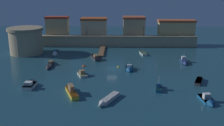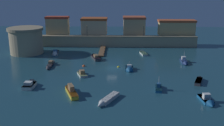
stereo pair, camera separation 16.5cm
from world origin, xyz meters
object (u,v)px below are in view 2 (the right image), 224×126
object	(u,v)px
fortress_tower	(26,40)
moored_boat_8	(207,101)
moored_boat_0	(107,100)
moored_boat_3	(71,90)
moored_boat_4	(159,87)
moored_boat_10	(199,80)
moored_boat_12	(95,57)
moored_boat_9	(55,53)
mooring_buoy_1	(118,67)
moored_boat_2	(31,84)
moored_boat_7	(184,61)
mooring_buoy_0	(84,66)
quay_lamp_1	(144,29)
moored_boat_5	(143,53)
quay_lamp_0	(87,29)
moored_boat_11	(129,69)
moored_boat_1	(81,73)
moored_boat_6	(50,65)

from	to	relation	value
fortress_tower	moored_boat_8	bearing A→B (deg)	-38.48
fortress_tower	moored_boat_0	size ratio (longest dim) A/B	1.60
moored_boat_3	moored_boat_4	bearing A→B (deg)	-103.52
moored_boat_10	moored_boat_12	xyz separation A→B (m)	(-23.36, 17.99, 0.10)
fortress_tower	moored_boat_0	xyz separation A→B (m)	(25.31, -33.86, -3.53)
moored_boat_9	mooring_buoy_1	world-z (taller)	moored_boat_9
moored_boat_2	moored_boat_7	size ratio (longest dim) A/B	0.77
moored_boat_2	mooring_buoy_0	distance (m)	16.59
moored_boat_10	moored_boat_4	bearing A→B (deg)	137.94
moored_boat_2	mooring_buoy_0	size ratio (longest dim) A/B	5.72
quay_lamp_1	moored_boat_8	world-z (taller)	quay_lamp_1
moored_boat_3	moored_boat_9	xyz separation A→B (m)	(-9.75, 29.04, -0.25)
moored_boat_5	moored_boat_10	size ratio (longest dim) A/B	1.05
moored_boat_8	moored_boat_10	bearing A→B (deg)	165.97
quay_lamp_1	moored_boat_0	distance (m)	45.16
mooring_buoy_0	mooring_buoy_1	distance (m)	8.63
moored_boat_9	moored_boat_7	bearing A→B (deg)	67.46
moored_boat_3	moored_boat_10	world-z (taller)	moored_boat_3
fortress_tower	quay_lamp_1	world-z (taller)	fortress_tower
moored_boat_8	quay_lamp_1	bearing A→B (deg)	-176.17
quay_lamp_0	mooring_buoy_0	world-z (taller)	quay_lamp_0
moored_boat_7	mooring_buoy_1	world-z (taller)	moored_boat_7
moored_boat_12	mooring_buoy_0	xyz separation A→B (m)	(-2.12, -7.50, -0.46)
quay_lamp_1	moored_boat_11	distance (m)	27.03
moored_boat_8	moored_boat_7	bearing A→B (deg)	170.38
moored_boat_2	moored_boat_3	xyz separation A→B (m)	(8.56, -3.13, 0.09)
moored_boat_11	fortress_tower	bearing A→B (deg)	-117.01
moored_boat_3	mooring_buoy_0	bearing A→B (deg)	-22.65
mooring_buoy_0	moored_boat_1	bearing A→B (deg)	-87.48
fortress_tower	moored_boat_12	distance (m)	21.64
moored_boat_0	moored_boat_11	xyz separation A→B (m)	(4.48, 17.83, -0.04)
moored_boat_5	moored_boat_7	bearing A→B (deg)	-144.73
moored_boat_1	moored_boat_8	xyz separation A→B (m)	(23.66, -14.56, 0.04)
moored_boat_9	moored_boat_12	size ratio (longest dim) A/B	1.05
moored_boat_2	moored_boat_12	distance (m)	24.17
moored_boat_6	moored_boat_10	world-z (taller)	moored_boat_6
moored_boat_11	moored_boat_3	bearing A→B (deg)	-37.83
moored_boat_2	moored_boat_12	size ratio (longest dim) A/B	0.70
quay_lamp_0	moored_boat_10	world-z (taller)	quay_lamp_0
moored_boat_5	moored_boat_6	world-z (taller)	moored_boat_6
moored_boat_10	moored_boat_3	bearing A→B (deg)	127.38
moored_boat_10	mooring_buoy_1	world-z (taller)	moored_boat_10
moored_boat_5	moored_boat_12	world-z (taller)	moored_boat_12
moored_boat_2	moored_boat_5	bearing A→B (deg)	-38.47
moored_boat_3	moored_boat_9	world-z (taller)	moored_boat_3
fortress_tower	moored_boat_6	bearing A→B (deg)	-52.73
quay_lamp_0	moored_boat_2	size ratio (longest dim) A/B	0.78
moored_boat_4	moored_boat_6	bearing A→B (deg)	67.79
moored_boat_1	mooring_buoy_0	size ratio (longest dim) A/B	6.00
quay_lamp_1	moored_boat_11	size ratio (longest dim) A/B	0.86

